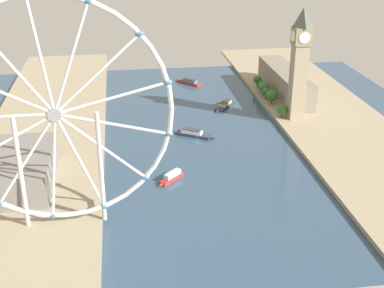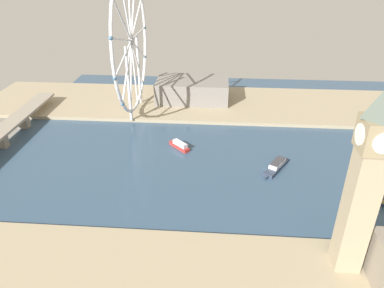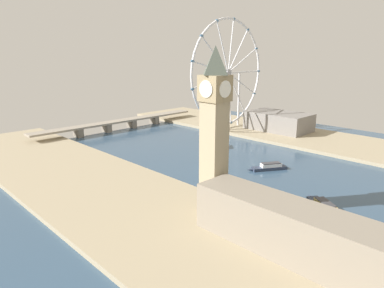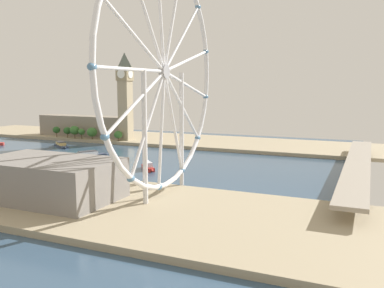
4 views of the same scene
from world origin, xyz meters
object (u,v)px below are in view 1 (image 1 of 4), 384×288
clock_tower (299,63)px  tour_boat_3 (193,134)px  parliament_block (285,82)px  tour_boat_1 (189,82)px  tour_boat_2 (171,177)px  riverside_hall (18,170)px  ferris_wheel (55,115)px  tour_boat_0 (225,105)px

clock_tower → tour_boat_3: (86.96, 19.93, -47.15)m
parliament_block → tour_boat_1: size_ratio=3.93×
clock_tower → tour_boat_2: 150.31m
tour_boat_2 → riverside_hall: bearing=-46.9°
tour_boat_2 → parliament_block: bearing=-173.8°
clock_tower → ferris_wheel: ferris_wheel is taller
ferris_wheel → tour_boat_3: ferris_wheel is taller
clock_tower → riverside_hall: bearing=22.8°
parliament_block → ferris_wheel: 273.74m
riverside_hall → tour_boat_2: 94.66m
riverside_hall → tour_boat_1: bearing=-123.7°
riverside_hall → tour_boat_0: riverside_hall is taller
tour_boat_0 → tour_boat_1: tour_boat_1 is taller
ferris_wheel → tour_boat_1: 275.33m
tour_boat_1 → tour_boat_2: (39.18, 202.55, 0.24)m
clock_tower → parliament_block: (-10.19, -61.60, -35.08)m
tour_boat_1 → tour_boat_3: tour_boat_3 is taller
clock_tower → tour_boat_1: 142.31m
riverside_hall → tour_boat_2: (-94.02, 3.17, -10.55)m
tour_boat_0 → tour_boat_2: size_ratio=1.62×
riverside_hall → tour_boat_3: 136.10m
ferris_wheel → tour_boat_0: (-123.25, -176.61, -63.28)m
parliament_block → tour_boat_0: 64.72m
riverside_hall → tour_boat_0: bearing=-140.5°
parliament_block → tour_boat_3: 127.40m
ferris_wheel → parliament_block: bearing=-133.0°
riverside_hall → tour_boat_2: size_ratio=3.73×
parliament_block → tour_boat_0: (60.33, 19.95, -12.32)m
tour_boat_1 → tour_boat_3: 133.94m
parliament_block → tour_boat_3: bearing=40.0°
ferris_wheel → riverside_hall: size_ratio=1.79×
ferris_wheel → riverside_hall: ferris_wheel is taller
riverside_hall → tour_boat_3: size_ratio=2.28×
parliament_block → tour_boat_3: size_ratio=3.57×
clock_tower → parliament_block: clock_tower is taller
tour_boat_0 → tour_boat_2: (61.21, 131.01, 0.40)m
ferris_wheel → tour_boat_0: bearing=-124.9°
clock_tower → tour_boat_0: size_ratio=2.98×
clock_tower → tour_boat_0: (50.14, -41.66, -47.39)m
riverside_hall → tour_boat_3: riverside_hall is taller
clock_tower → ferris_wheel: bearing=37.9°
clock_tower → ferris_wheel: (173.39, 134.95, 15.89)m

